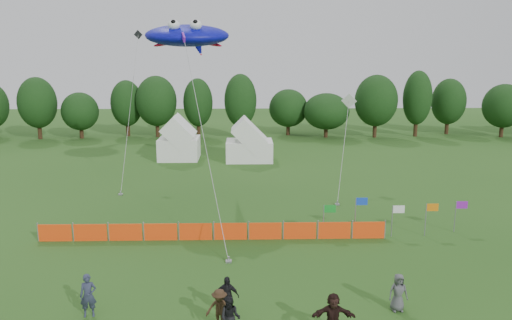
{
  "coord_description": "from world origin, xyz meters",
  "views": [
    {
      "loc": [
        -0.63,
        -18.78,
        10.44
      ],
      "look_at": [
        0.0,
        6.0,
        5.2
      ],
      "focal_mm": 35.0,
      "sensor_mm": 36.0,
      "label": 1
    }
  ],
  "objects_px": {
    "barrier_fence": "(213,231)",
    "spectator_c": "(220,309)",
    "tent_left": "(179,141)",
    "tent_right": "(249,144)",
    "spectator_b": "(230,318)",
    "spectator_e": "(398,292)",
    "spectator_d": "(227,296)",
    "stingray_kite": "(188,36)",
    "spectator_f": "(333,315)",
    "spectator_a": "(88,296)"
  },
  "relations": [
    {
      "from": "spectator_d",
      "to": "spectator_e",
      "type": "xyz_separation_m",
      "value": [
        7.08,
        0.27,
        -0.05
      ]
    },
    {
      "from": "barrier_fence",
      "to": "stingray_kite",
      "type": "distance_m",
      "value": 14.62
    },
    {
      "from": "tent_left",
      "to": "spectator_e",
      "type": "bearing_deg",
      "value": -67.56
    },
    {
      "from": "spectator_f",
      "to": "spectator_b",
      "type": "bearing_deg",
      "value": -177.9
    },
    {
      "from": "barrier_fence",
      "to": "spectator_c",
      "type": "bearing_deg",
      "value": -85.08
    },
    {
      "from": "spectator_f",
      "to": "stingray_kite",
      "type": "xyz_separation_m",
      "value": [
        -7.18,
        19.36,
        10.85
      ]
    },
    {
      "from": "spectator_c",
      "to": "spectator_f",
      "type": "bearing_deg",
      "value": -4.41
    },
    {
      "from": "barrier_fence",
      "to": "spectator_e",
      "type": "height_order",
      "value": "spectator_e"
    },
    {
      "from": "tent_left",
      "to": "tent_right",
      "type": "distance_m",
      "value": 7.21
    },
    {
      "from": "spectator_e",
      "to": "barrier_fence",
      "type": "bearing_deg",
      "value": 132.92
    },
    {
      "from": "tent_left",
      "to": "spectator_e",
      "type": "height_order",
      "value": "tent_left"
    },
    {
      "from": "spectator_f",
      "to": "spectator_a",
      "type": "bearing_deg",
      "value": 171.84
    },
    {
      "from": "spectator_a",
      "to": "spectator_b",
      "type": "xyz_separation_m",
      "value": [
        5.79,
        -1.77,
        -0.08
      ]
    },
    {
      "from": "spectator_d",
      "to": "stingray_kite",
      "type": "height_order",
      "value": "stingray_kite"
    },
    {
      "from": "tent_right",
      "to": "tent_left",
      "type": "bearing_deg",
      "value": 172.01
    },
    {
      "from": "spectator_a",
      "to": "spectator_c",
      "type": "bearing_deg",
      "value": -21.85
    },
    {
      "from": "spectator_d",
      "to": "spectator_f",
      "type": "relative_size",
      "value": 0.98
    },
    {
      "from": "tent_left",
      "to": "spectator_e",
      "type": "xyz_separation_m",
      "value": [
        12.93,
        -31.3,
        -1.0
      ]
    },
    {
      "from": "spectator_a",
      "to": "spectator_f",
      "type": "bearing_deg",
      "value": -20.76
    },
    {
      "from": "spectator_a",
      "to": "barrier_fence",
      "type": "bearing_deg",
      "value": 51.47
    },
    {
      "from": "tent_left",
      "to": "tent_right",
      "type": "height_order",
      "value": "tent_left"
    },
    {
      "from": "spectator_e",
      "to": "stingray_kite",
      "type": "height_order",
      "value": "stingray_kite"
    },
    {
      "from": "tent_left",
      "to": "spectator_c",
      "type": "distance_m",
      "value": 33.01
    },
    {
      "from": "barrier_fence",
      "to": "stingray_kite",
      "type": "height_order",
      "value": "stingray_kite"
    },
    {
      "from": "barrier_fence",
      "to": "stingray_kite",
      "type": "bearing_deg",
      "value": 102.79
    },
    {
      "from": "stingray_kite",
      "to": "barrier_fence",
      "type": "bearing_deg",
      "value": -77.21
    },
    {
      "from": "spectator_a",
      "to": "stingray_kite",
      "type": "relative_size",
      "value": 0.09
    },
    {
      "from": "tent_left",
      "to": "spectator_f",
      "type": "xyz_separation_m",
      "value": [
        9.88,
        -33.21,
        -0.93
      ]
    },
    {
      "from": "spectator_d",
      "to": "spectator_f",
      "type": "xyz_separation_m",
      "value": [
        4.03,
        -1.64,
        0.02
      ]
    },
    {
      "from": "spectator_e",
      "to": "stingray_kite",
      "type": "xyz_separation_m",
      "value": [
        -10.23,
        17.45,
        10.92
      ]
    },
    {
      "from": "spectator_b",
      "to": "spectator_d",
      "type": "height_order",
      "value": "spectator_d"
    },
    {
      "from": "tent_right",
      "to": "spectator_c",
      "type": "height_order",
      "value": "tent_right"
    },
    {
      "from": "barrier_fence",
      "to": "spectator_f",
      "type": "relative_size",
      "value": 11.33
    },
    {
      "from": "spectator_b",
      "to": "stingray_kite",
      "type": "height_order",
      "value": "stingray_kite"
    },
    {
      "from": "tent_left",
      "to": "spectator_d",
      "type": "bearing_deg",
      "value": -79.51
    },
    {
      "from": "spectator_c",
      "to": "spectator_f",
      "type": "distance_m",
      "value": 4.34
    },
    {
      "from": "tent_left",
      "to": "barrier_fence",
      "type": "height_order",
      "value": "tent_left"
    },
    {
      "from": "spectator_f",
      "to": "spectator_d",
      "type": "bearing_deg",
      "value": 160.13
    },
    {
      "from": "barrier_fence",
      "to": "spectator_d",
      "type": "bearing_deg",
      "value": -82.88
    },
    {
      "from": "barrier_fence",
      "to": "spectator_b",
      "type": "relative_size",
      "value": 12.08
    },
    {
      "from": "tent_right",
      "to": "spectator_d",
      "type": "height_order",
      "value": "tent_right"
    },
    {
      "from": "tent_left",
      "to": "spectator_d",
      "type": "height_order",
      "value": "tent_left"
    },
    {
      "from": "barrier_fence",
      "to": "spectator_c",
      "type": "height_order",
      "value": "spectator_c"
    },
    {
      "from": "tent_left",
      "to": "spectator_b",
      "type": "bearing_deg",
      "value": -79.71
    },
    {
      "from": "spectator_c",
      "to": "spectator_e",
      "type": "bearing_deg",
      "value": 14.15
    },
    {
      "from": "tent_right",
      "to": "spectator_a",
      "type": "distance_m",
      "value": 31.21
    },
    {
      "from": "tent_right",
      "to": "spectator_e",
      "type": "relative_size",
      "value": 2.91
    },
    {
      "from": "spectator_b",
      "to": "spectator_e",
      "type": "distance_m",
      "value": 7.16
    },
    {
      "from": "spectator_a",
      "to": "spectator_d",
      "type": "bearing_deg",
      "value": -11.69
    },
    {
      "from": "tent_right",
      "to": "spectator_b",
      "type": "xyz_separation_m",
      "value": [
        -1.11,
        -32.19,
        -0.85
      ]
    }
  ]
}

